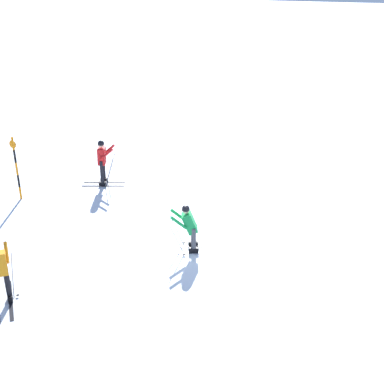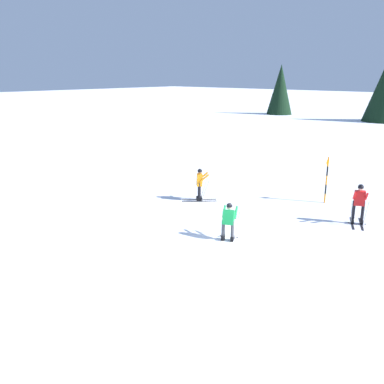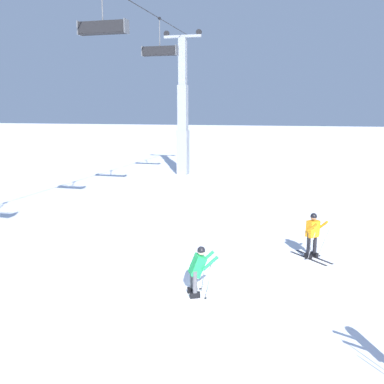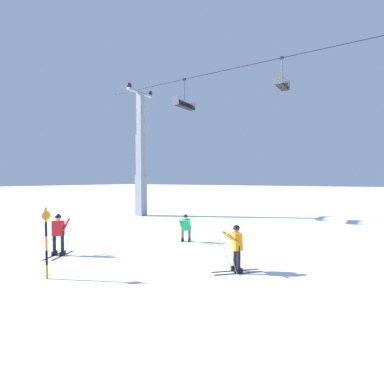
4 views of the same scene
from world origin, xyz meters
name	(u,v)px [view 1 (image 1 of 4)]	position (x,y,z in m)	size (l,w,h in m)	color
ground_plane	(187,239)	(0.00, 0.00, 0.00)	(260.00, 260.00, 0.00)	white
skier_carving_main	(189,225)	(0.57, 0.33, 0.79)	(1.18, 1.68, 1.51)	white
trail_marker_pole	(16,166)	(-0.14, -6.51, 1.21)	(0.07, 0.28, 2.26)	orange
skier_distant_uphill	(102,159)	(-2.45, -4.59, 1.00)	(1.07, 1.61, 1.74)	black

